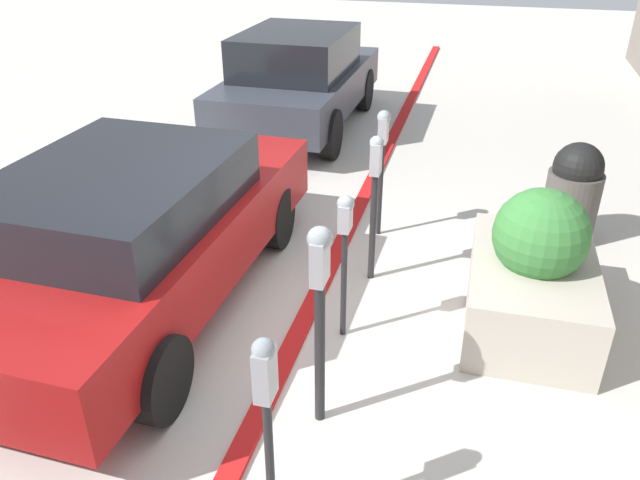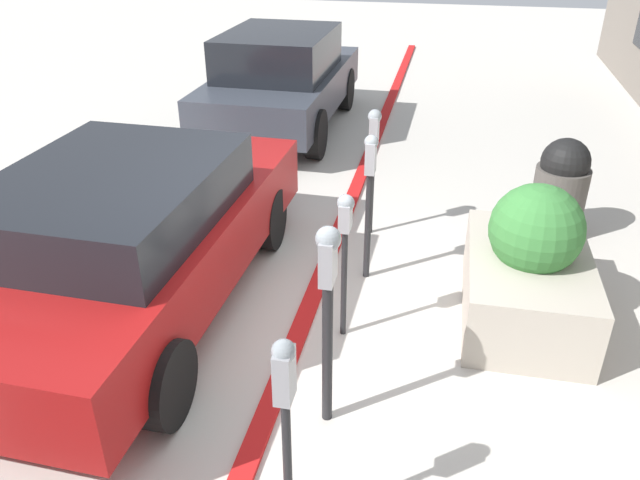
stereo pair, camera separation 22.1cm
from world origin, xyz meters
name	(u,v)px [view 2 (the right image)]	position (x,y,z in m)	size (l,w,h in m)	color
ground_plane	(310,330)	(0.00, 0.00, 0.00)	(40.00, 40.00, 0.00)	beige
curb_strip	(301,327)	(0.00, 0.08, 0.02)	(24.50, 0.16, 0.04)	red
parking_meter_nearest	(285,402)	(-1.97, -0.32, 1.03)	(0.15, 0.13, 1.43)	#232326
parking_meter_second	(328,293)	(-0.99, -0.35, 1.08)	(0.19, 0.16, 1.56)	#232326
parking_meter_middle	(345,233)	(0.02, -0.29, 0.99)	(0.16, 0.14, 1.32)	#232326
parking_meter_fourth	(370,184)	(0.99, -0.35, 1.00)	(0.15, 0.13, 1.47)	#232326
parking_meter_farthest	(374,142)	(1.93, -0.26, 1.07)	(0.17, 0.14, 1.42)	#232326
planter_box	(529,270)	(0.59, -1.82, 0.49)	(1.67, 1.04, 1.28)	#B2A899
parked_car_middle	(128,235)	(0.03, 1.63, 0.75)	(4.29, 1.99, 1.41)	maroon
parked_car_rear	(281,79)	(5.26, 1.65, 0.82)	(4.03, 1.85, 1.57)	#383D47
trash_bin	(560,188)	(2.33, -2.28, 0.55)	(0.57, 0.57, 1.11)	#514C47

